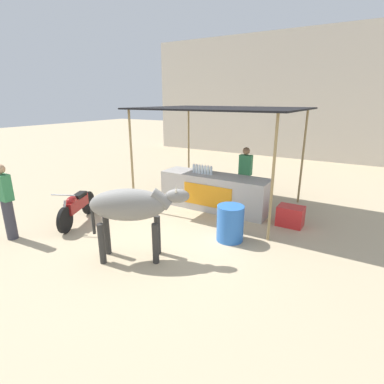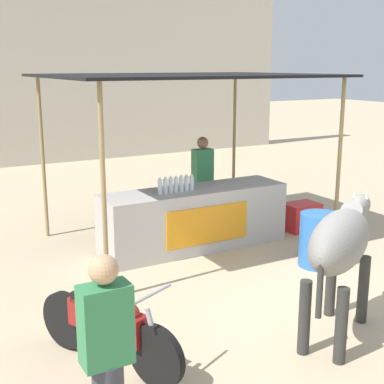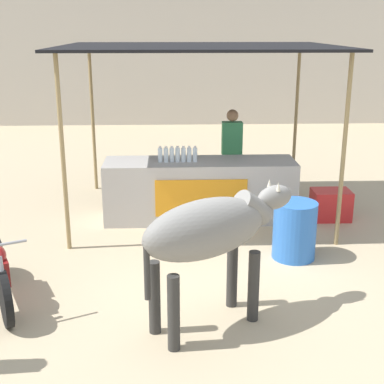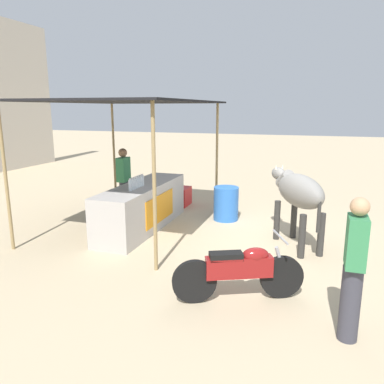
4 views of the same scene
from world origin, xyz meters
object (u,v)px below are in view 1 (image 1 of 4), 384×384
Objects in this scene: motorcycle_parked at (77,206)px; passerby_on_street at (6,202)px; cow at (132,207)px; cooler_box at (290,216)px; water_barrel at (230,223)px; vendor_behind_counter at (245,176)px; stall_counter at (214,192)px.

motorcycle_parked is 1.48m from passerby_on_street.
cow is 2.95m from passerby_on_street.
water_barrel reaches higher than cooler_box.
passerby_on_street reaches higher than water_barrel.
passerby_on_street is at bearing -126.70° from vendor_behind_counter.
cooler_box is at bearing -2.65° from stall_counter.
motorcycle_parked is at bearing 69.52° from passerby_on_street.
stall_counter is 1.95m from water_barrel.
passerby_on_street is (-0.50, -1.33, 0.42)m from motorcycle_parked.
cow reaches higher than cooler_box.
cooler_box is at bearing 55.09° from cow.
passerby_on_street is (-2.91, -3.93, 0.37)m from stall_counter.
cow is at bearing -14.04° from motorcycle_parked.
cooler_box is at bearing 57.77° from water_barrel.
cooler_box is at bearing 37.45° from passerby_on_street.
vendor_behind_counter reaches higher than cow.
motorcycle_parked is (-3.00, -3.36, -0.42)m from vendor_behind_counter.
cooler_box is at bearing 29.07° from motorcycle_parked.
vendor_behind_counter reaches higher than water_barrel.
stall_counter is at bearing 88.89° from cow.
water_barrel is at bearing 16.28° from motorcycle_parked.
cooler_box is (2.10, -0.10, -0.24)m from stall_counter.
cooler_box is 0.77× the size of water_barrel.
vendor_behind_counter is 2.75× the size of cooler_box.
passerby_on_street is (-3.49, -4.69, 0.00)m from vendor_behind_counter.
cooler_box is 0.36× the size of passerby_on_street.
vendor_behind_counter is 0.99× the size of motorcycle_parked.
passerby_on_street is at bearing -126.49° from stall_counter.
vendor_behind_counter is 2.12× the size of water_barrel.
stall_counter is 5.00× the size of cooler_box.
water_barrel is at bearing -52.85° from stall_counter.
passerby_on_street reaches higher than stall_counter.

